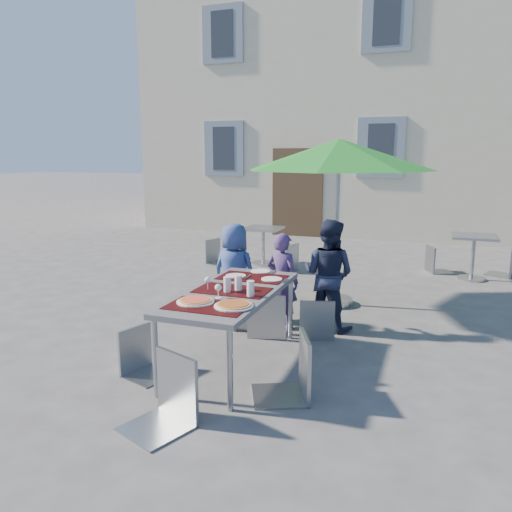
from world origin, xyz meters
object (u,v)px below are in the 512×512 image
at_px(pizza_near_right, 234,305).
at_px(bg_chair_r_1, 510,243).
at_px(chair_3, 140,324).
at_px(chair_4, 293,329).
at_px(chair_1, 267,287).
at_px(bg_chair_l_1, 436,244).
at_px(dining_table, 232,296).
at_px(child_0, 234,272).
at_px(child_1, 282,281).
at_px(bg_chair_l_0, 216,237).
at_px(bg_chair_r_0, 288,241).
at_px(chair_0, 233,283).
at_px(chair_2, 317,294).
at_px(chair_5, 165,349).
at_px(patio_umbrella, 339,156).
at_px(child_2, 328,275).
at_px(pizza_near_left, 195,301).
at_px(cafe_table_1, 474,249).
at_px(cafe_table_0, 263,240).

bearing_deg(pizza_near_right, bg_chair_r_1, 63.09).
distance_m(chair_3, chair_4, 1.46).
bearing_deg(chair_1, bg_chair_l_1, 66.42).
xyz_separation_m(dining_table, child_0, (-0.51, 1.30, -0.09)).
bearing_deg(child_1, bg_chair_l_0, -39.16).
height_order(chair_3, bg_chair_l_0, bg_chair_l_0).
bearing_deg(bg_chair_r_0, child_0, -87.22).
distance_m(chair_0, chair_2, 1.02).
bearing_deg(chair_2, chair_5, -106.48).
bearing_deg(patio_umbrella, child_2, -83.73).
height_order(dining_table, chair_1, chair_1).
relative_size(pizza_near_left, chair_1, 0.34).
height_order(pizza_near_left, chair_2, chair_2).
distance_m(chair_1, patio_umbrella, 2.13).
relative_size(bg_chair_r_0, bg_chair_l_1, 1.06).
bearing_deg(bg_chair_r_1, cafe_table_1, -140.65).
bearing_deg(child_1, pizza_near_left, 94.52).
height_order(cafe_table_0, bg_chair_l_1, bg_chair_l_1).
bearing_deg(child_2, chair_5, 87.95).
bearing_deg(chair_3, child_1, 63.12).
distance_m(chair_2, bg_chair_r_1, 4.66).
bearing_deg(chair_4, pizza_near_left, -178.07).
xyz_separation_m(pizza_near_right, chair_4, (0.52, 0.03, -0.16)).
height_order(chair_1, bg_chair_l_0, chair_1).
bearing_deg(bg_chair_l_1, cafe_table_1, -33.28).
bearing_deg(chair_5, child_0, 100.70).
relative_size(child_0, bg_chair_r_1, 1.22).
height_order(patio_umbrella, cafe_table_0, patio_umbrella).
relative_size(child_1, bg_chair_l_1, 1.31).
bearing_deg(child_0, child_1, 176.45).
bearing_deg(pizza_near_right, child_2, 76.77).
relative_size(child_0, patio_umbrella, 0.49).
distance_m(patio_umbrella, bg_chair_r_0, 2.58).
xyz_separation_m(chair_0, chair_3, (-0.30, -1.51, -0.05)).
bearing_deg(child_2, dining_table, 77.29).
distance_m(child_2, chair_2, 0.40).
xyz_separation_m(chair_5, bg_chair_r_1, (3.04, 6.20, -0.02)).
bearing_deg(bg_chair_l_0, cafe_table_0, 15.07).
distance_m(chair_0, chair_5, 2.25).
distance_m(bg_chair_r_0, bg_chair_r_1, 3.76).
bearing_deg(patio_umbrella, dining_table, -103.15).
distance_m(pizza_near_right, chair_4, 0.55).
distance_m(child_2, chair_3, 2.32).
bearing_deg(chair_4, chair_2, 95.06).
relative_size(child_2, bg_chair_r_1, 1.32).
relative_size(chair_5, bg_chair_l_0, 1.17).
bearing_deg(bg_chair_l_0, chair_0, -62.26).
distance_m(bg_chair_r_0, cafe_table_1, 3.09).
distance_m(chair_0, chair_1, 0.50).
relative_size(chair_4, chair_5, 1.00).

